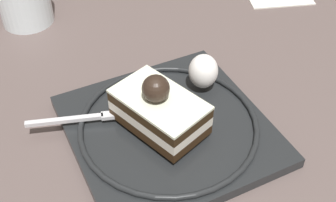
{
  "coord_description": "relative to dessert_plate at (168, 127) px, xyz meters",
  "views": [
    {
      "loc": [
        -0.32,
        0.13,
        0.37
      ],
      "look_at": [
        0.0,
        0.03,
        0.05
      ],
      "focal_mm": 46.88,
      "sensor_mm": 36.0,
      "label": 1
    }
  ],
  "objects": [
    {
      "name": "ground_plane",
      "position": [
        -0.0,
        -0.03,
        -0.01
      ],
      "size": [
        2.4,
        2.4,
        0.0
      ],
      "primitive_type": "plane",
      "color": "#584A47"
    },
    {
      "name": "cake_slice",
      "position": [
        -0.0,
        0.01,
        0.03
      ],
      "size": [
        0.12,
        0.1,
        0.07
      ],
      "color": "#301E0F",
      "rests_on": "dessert_plate"
    },
    {
      "name": "drink_glass_near",
      "position": [
        0.29,
        0.13,
        0.03
      ],
      "size": [
        0.08,
        0.08,
        0.08
      ],
      "color": "silver",
      "rests_on": "ground_plane"
    },
    {
      "name": "fork",
      "position": [
        0.03,
        0.09,
        0.01
      ],
      "size": [
        0.03,
        0.13,
        0.0
      ],
      "color": "silver",
      "rests_on": "dessert_plate"
    },
    {
      "name": "dessert_plate",
      "position": [
        0.0,
        0.0,
        0.0
      ],
      "size": [
        0.24,
        0.24,
        0.02
      ],
      "color": "black",
      "rests_on": "ground_plane"
    },
    {
      "name": "whipped_cream_dollop",
      "position": [
        0.05,
        -0.06,
        0.03
      ],
      "size": [
        0.04,
        0.04,
        0.04
      ],
      "primitive_type": "ellipsoid",
      "color": "white",
      "rests_on": "dessert_plate"
    }
  ]
}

